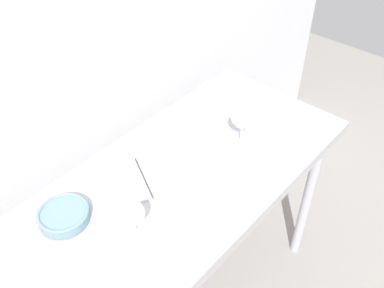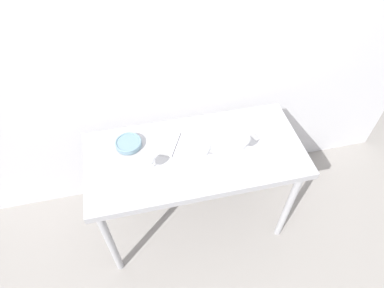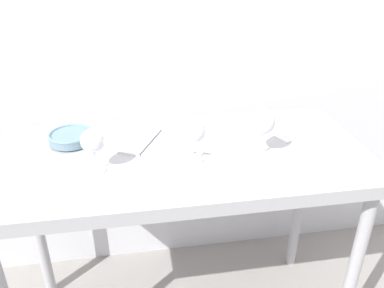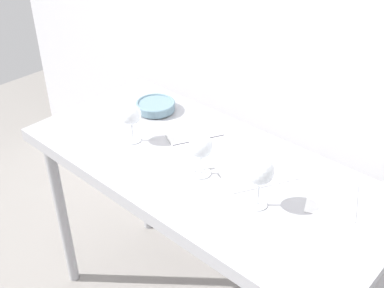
# 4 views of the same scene
# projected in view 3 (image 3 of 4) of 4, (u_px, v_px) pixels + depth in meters

# --- Properties ---
(back_wall) EXTENTS (3.80, 0.04, 2.60)m
(back_wall) POSITION_uv_depth(u_px,v_px,m) (164.00, 17.00, 1.72)
(back_wall) COLOR silver
(back_wall) RESTS_ON ground_plane
(steel_counter) EXTENTS (1.40, 0.65, 0.90)m
(steel_counter) POSITION_uv_depth(u_px,v_px,m) (181.00, 177.00, 1.52)
(steel_counter) COLOR #A5A5AA
(steel_counter) RESTS_ON ground_plane
(wine_glass_near_right) EXTENTS (0.09, 0.09, 0.18)m
(wine_glass_near_right) POSITION_uv_depth(u_px,v_px,m) (263.00, 123.00, 1.40)
(wine_glass_near_right) COLOR white
(wine_glass_near_right) RESTS_ON steel_counter
(wine_glass_near_left) EXTENTS (0.08, 0.08, 0.16)m
(wine_glass_near_left) POSITION_uv_depth(u_px,v_px,m) (93.00, 142.00, 1.32)
(wine_glass_near_left) COLOR white
(wine_glass_near_left) RESTS_ON steel_counter
(wine_glass_near_center) EXTENTS (0.09, 0.09, 0.16)m
(wine_glass_near_center) POSITION_uv_depth(u_px,v_px,m) (194.00, 132.00, 1.38)
(wine_glass_near_center) COLOR white
(wine_glass_near_center) RESTS_ON steel_counter
(open_notebook) EXTENTS (0.42, 0.36, 0.01)m
(open_notebook) POSITION_uv_depth(u_px,v_px,m) (151.00, 143.00, 1.54)
(open_notebook) COLOR white
(open_notebook) RESTS_ON steel_counter
(tasting_sheet_upper) EXTENTS (0.27, 0.31, 0.00)m
(tasting_sheet_upper) POSITION_uv_depth(u_px,v_px,m) (223.00, 139.00, 1.57)
(tasting_sheet_upper) COLOR white
(tasting_sheet_upper) RESTS_ON steel_counter
(tasting_sheet_lower) EXTENTS (0.22, 0.25, 0.00)m
(tasting_sheet_lower) POSITION_uv_depth(u_px,v_px,m) (283.00, 129.00, 1.65)
(tasting_sheet_lower) COLOR white
(tasting_sheet_lower) RESTS_ON steel_counter
(tasting_bowl) EXTENTS (0.17, 0.17, 0.04)m
(tasting_bowl) POSITION_uv_depth(u_px,v_px,m) (71.00, 137.00, 1.54)
(tasting_bowl) COLOR #4C4C4C
(tasting_bowl) RESTS_ON steel_counter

